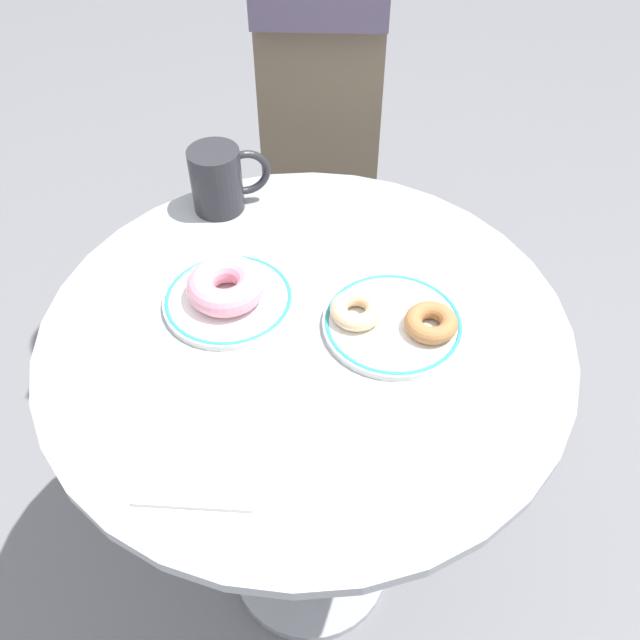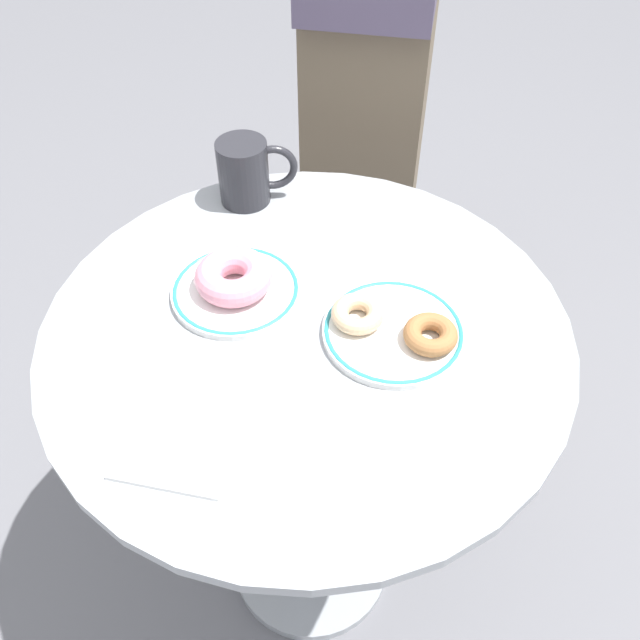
# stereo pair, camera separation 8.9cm
# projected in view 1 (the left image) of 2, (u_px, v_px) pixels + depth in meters

# --- Properties ---
(ground_plane) EXTENTS (7.00, 7.00, 0.02)m
(ground_plane) POSITION_uv_depth(u_px,v_px,m) (311.00, 565.00, 1.46)
(ground_plane) COLOR slate
(cafe_table) EXTENTS (0.71, 0.71, 0.75)m
(cafe_table) POSITION_uv_depth(u_px,v_px,m) (308.00, 415.00, 1.06)
(cafe_table) COLOR #999EA3
(cafe_table) RESTS_ON ground
(plate_left) EXTENTS (0.18, 0.18, 0.01)m
(plate_left) POSITION_uv_depth(u_px,v_px,m) (229.00, 299.00, 0.94)
(plate_left) COLOR white
(plate_left) RESTS_ON cafe_table
(plate_right) EXTENTS (0.19, 0.19, 0.01)m
(plate_right) POSITION_uv_depth(u_px,v_px,m) (393.00, 324.00, 0.90)
(plate_right) COLOR white
(plate_right) RESTS_ON cafe_table
(donut_pink_frosted) EXTENTS (0.11, 0.11, 0.04)m
(donut_pink_frosted) POSITION_uv_depth(u_px,v_px,m) (226.00, 286.00, 0.92)
(donut_pink_frosted) COLOR pink
(donut_pink_frosted) RESTS_ON plate_left
(donut_cinnamon) EXTENTS (0.10, 0.10, 0.02)m
(donut_cinnamon) POSITION_uv_depth(u_px,v_px,m) (431.00, 323.00, 0.88)
(donut_cinnamon) COLOR #A36B3D
(donut_cinnamon) RESTS_ON plate_right
(donut_glazed) EXTENTS (0.08, 0.08, 0.02)m
(donut_glazed) POSITION_uv_depth(u_px,v_px,m) (356.00, 310.00, 0.90)
(donut_glazed) COLOR #E0B789
(donut_glazed) RESTS_ON plate_right
(paper_napkin) EXTENTS (0.15, 0.16, 0.01)m
(paper_napkin) POSITION_uv_depth(u_px,v_px,m) (203.00, 452.00, 0.77)
(paper_napkin) COLOR white
(paper_napkin) RESTS_ON cafe_table
(coffee_mug) EXTENTS (0.12, 0.08, 0.10)m
(coffee_mug) POSITION_uv_depth(u_px,v_px,m) (219.00, 179.00, 1.05)
(coffee_mug) COLOR #28282D
(coffee_mug) RESTS_ON cafe_table
(person_figure) EXTENTS (0.29, 0.46, 1.73)m
(person_figure) POSITION_uv_depth(u_px,v_px,m) (323.00, 32.00, 1.29)
(person_figure) COLOR brown
(person_figure) RESTS_ON ground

